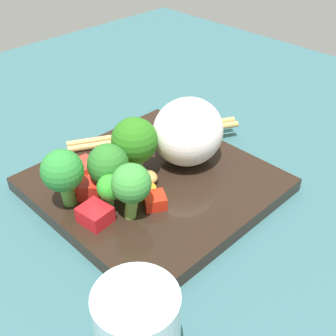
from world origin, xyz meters
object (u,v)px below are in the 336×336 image
object	(u,v)px
carrot_slice_3	(117,171)
chopstick_pair	(155,134)
square_plate	(154,184)
drinking_glass	(138,334)
broccoli_floret_0	(108,166)
rice_mound	(189,132)

from	to	relation	value
carrot_slice_3	chopstick_pair	world-z (taller)	chopstick_pair
square_plate	drinking_glass	distance (cm)	22.51
square_plate	broccoli_floret_0	world-z (taller)	broccoli_floret_0
rice_mound	drinking_glass	size ratio (longest dim) A/B	1.08
broccoli_floret_0	chopstick_pair	bearing A→B (deg)	114.00
chopstick_pair	drinking_glass	bearing A→B (deg)	72.75
broccoli_floret_0	carrot_slice_3	bearing A→B (deg)	130.57
rice_mound	carrot_slice_3	xyz separation A→B (cm)	(-4.23, -8.04, -3.82)
rice_mound	drinking_glass	xyz separation A→B (cm)	(15.21, -21.71, -1.46)
rice_mound	chopstick_pair	xyz separation A→B (cm)	(-7.00, 0.91, -3.60)
rice_mound	carrot_slice_3	distance (cm)	9.86
broccoli_floret_0	carrot_slice_3	size ratio (longest dim) A/B	2.85
chopstick_pair	rice_mound	bearing A→B (deg)	110.84
chopstick_pair	carrot_slice_3	bearing A→B (deg)	45.48
rice_mound	carrot_slice_3	world-z (taller)	rice_mound
broccoli_floret_0	chopstick_pair	distance (cm)	13.45
broccoli_floret_0	carrot_slice_3	xyz separation A→B (cm)	(-2.53, 2.95, -3.54)
square_plate	chopstick_pair	distance (cm)	9.55
broccoli_floret_0	chopstick_pair	world-z (taller)	broccoli_floret_0
rice_mound	broccoli_floret_0	xyz separation A→B (cm)	(-1.70, -11.00, -0.28)
chopstick_pair	broccoli_floret_0	bearing A→B (deg)	52.27
rice_mound	chopstick_pair	distance (cm)	7.92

